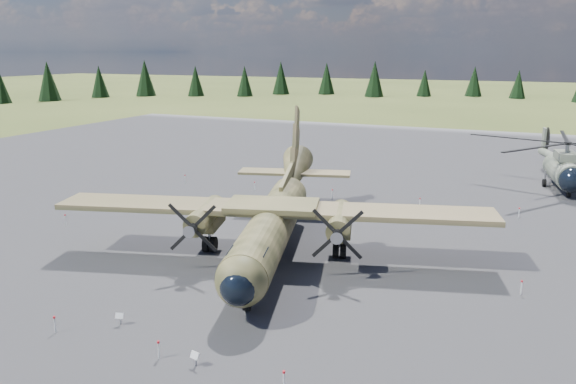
% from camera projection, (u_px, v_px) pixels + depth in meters
% --- Properties ---
extents(ground, '(500.00, 500.00, 0.00)m').
position_uv_depth(ground, '(255.00, 254.00, 37.52)').
color(ground, '#5F662D').
rests_on(ground, ground).
extents(apron, '(120.00, 120.00, 0.04)m').
position_uv_depth(apron, '(309.00, 215.00, 46.44)').
color(apron, slate).
rests_on(apron, ground).
extents(transport_plane, '(27.97, 25.00, 9.31)m').
position_uv_depth(transport_plane, '(275.00, 214.00, 37.21)').
color(transport_plane, '#3B3C20').
rests_on(transport_plane, ground).
extents(helicopter_near, '(21.70, 23.68, 4.83)m').
position_uv_depth(helicopter_near, '(565.00, 156.00, 54.05)').
color(helicopter_near, gray).
rests_on(helicopter_near, ground).
extents(info_placard_left, '(0.44, 0.28, 0.64)m').
position_uv_depth(info_placard_left, '(120.00, 317.00, 27.65)').
color(info_placard_left, gray).
rests_on(info_placard_left, ground).
extents(info_placard_right, '(0.47, 0.29, 0.69)m').
position_uv_depth(info_placard_right, '(195.00, 357.00, 23.98)').
color(info_placard_right, gray).
rests_on(info_placard_right, ground).
extents(barrier_fence, '(33.12, 29.62, 0.85)m').
position_uv_depth(barrier_fence, '(248.00, 246.00, 37.50)').
color(barrier_fence, silver).
rests_on(barrier_fence, ground).
extents(treeline, '(301.21, 302.31, 10.93)m').
position_uv_depth(treeline, '(238.00, 160.00, 44.55)').
color(treeline, black).
rests_on(treeline, ground).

